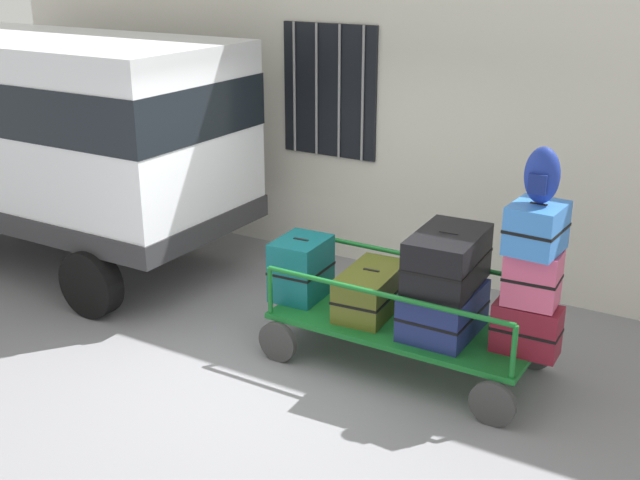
% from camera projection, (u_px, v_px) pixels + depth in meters
% --- Properties ---
extents(ground_plane, '(40.00, 40.00, 0.00)m').
position_uv_depth(ground_plane, '(292.00, 366.00, 7.12)').
color(ground_plane, gray).
extents(building_wall, '(12.00, 0.38, 5.00)m').
position_uv_depth(building_wall, '(428.00, 51.00, 8.46)').
color(building_wall, silver).
rests_on(building_wall, ground).
extents(van, '(4.35, 2.11, 2.62)m').
position_uv_depth(van, '(58.00, 127.00, 9.02)').
color(van, silver).
rests_on(van, ground).
extents(luggage_cart, '(2.39, 1.11, 0.43)m').
position_uv_depth(luggage_cart, '(405.00, 329.00, 7.03)').
color(luggage_cart, '#146023').
rests_on(luggage_cart, ground).
extents(cart_railing, '(2.28, 0.97, 0.46)m').
position_uv_depth(cart_railing, '(407.00, 282.00, 6.87)').
color(cart_railing, '#146023').
rests_on(cart_railing, luggage_cart).
extents(suitcase_left_bottom, '(0.47, 0.59, 0.57)m').
position_uv_depth(suitcase_left_bottom, '(301.00, 268.00, 7.42)').
color(suitcase_left_bottom, '#0F5960').
rests_on(suitcase_left_bottom, luggage_cart).
extents(suitcase_midleft_bottom, '(0.51, 0.84, 0.41)m').
position_uv_depth(suitcase_midleft_bottom, '(371.00, 291.00, 7.13)').
color(suitcase_midleft_bottom, '#4C5119').
rests_on(suitcase_midleft_bottom, luggage_cart).
extents(suitcase_center_bottom, '(0.57, 0.77, 0.42)m').
position_uv_depth(suitcase_center_bottom, '(443.00, 310.00, 6.74)').
color(suitcase_center_bottom, navy).
rests_on(suitcase_center_bottom, luggage_cart).
extents(suitcase_center_middle, '(0.57, 0.88, 0.48)m').
position_uv_depth(suitcase_center_middle, '(447.00, 260.00, 6.61)').
color(suitcase_center_middle, black).
rests_on(suitcase_center_middle, suitcase_center_bottom).
extents(suitcase_midright_bottom, '(0.55, 0.29, 0.42)m').
position_uv_depth(suitcase_midright_bottom, '(526.00, 329.00, 6.39)').
color(suitcase_midright_bottom, maroon).
rests_on(suitcase_midright_bottom, luggage_cart).
extents(suitcase_midright_middle, '(0.45, 0.34, 0.46)m').
position_uv_depth(suitcase_midright_middle, '(532.00, 278.00, 6.26)').
color(suitcase_midright_middle, '#CC4C72').
rests_on(suitcase_midright_middle, suitcase_midright_bottom).
extents(suitcase_midright_top, '(0.42, 0.50, 0.39)m').
position_uv_depth(suitcase_midright_top, '(537.00, 228.00, 6.10)').
color(suitcase_midright_top, '#3372C6').
rests_on(suitcase_midright_top, suitcase_midright_middle).
extents(backpack, '(0.27, 0.22, 0.44)m').
position_uv_depth(backpack, '(542.00, 176.00, 5.95)').
color(backpack, navy).
rests_on(backpack, suitcase_midright_top).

